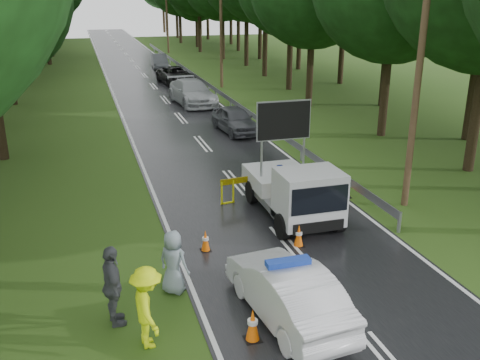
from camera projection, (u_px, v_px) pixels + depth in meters
name	position (u px, v px, depth m)	size (l,w,h in m)	color
ground	(291.00, 247.00, 16.12)	(160.00, 160.00, 0.00)	#294814
road	(153.00, 86.00, 43.22)	(7.00, 140.00, 0.02)	black
guardrail	(199.00, 78.00, 43.73)	(0.12, 60.06, 0.70)	gray
utility_pole_near	(420.00, 63.00, 17.63)	(1.40, 0.24, 10.00)	#493622
utility_pole_mid	(221.00, 22.00, 41.12)	(1.40, 0.24, 10.00)	#493622
utility_pole_far	(167.00, 10.00, 64.60)	(1.40, 0.24, 10.00)	#493622
police_sedan	(287.00, 292.00, 12.42)	(1.93, 4.36, 1.53)	silver
work_truck	(295.00, 191.00, 17.79)	(2.14, 4.75, 3.77)	gray
barrier	(250.00, 182.00, 19.49)	(2.31, 0.31, 0.96)	#D4D80B
officer	(290.00, 193.00, 17.81)	(0.69, 0.45, 1.89)	yellow
civilian	(281.00, 187.00, 18.77)	(0.78, 0.61, 1.61)	#172A98
bystander_left	(147.00, 307.00, 11.38)	(1.21, 0.70, 1.88)	#E0FF0D
bystander_mid	(113.00, 286.00, 12.10)	(1.16, 0.48, 1.97)	#414349
bystander_right	(173.00, 262.00, 13.46)	(0.83, 0.54, 1.69)	gray
queue_car_first	(235.00, 120.00, 29.02)	(1.64, 4.07, 1.39)	#404147
queue_car_second	(192.00, 92.00, 36.20)	(2.27, 5.59, 1.62)	#9FA2A6
queue_car_third	(176.00, 75.00, 44.10)	(2.32, 5.03, 1.40)	black
queue_car_fourth	(160.00, 61.00, 53.28)	(1.43, 4.11, 1.35)	#3F4347
cone_near_left	(253.00, 325.00, 11.71)	(0.37, 0.37, 0.79)	black
cone_center	(299.00, 236.00, 16.07)	(0.34, 0.34, 0.72)	black
cone_far	(302.00, 201.00, 18.62)	(0.39, 0.39, 0.83)	black
cone_left_mid	(205.00, 241.00, 15.79)	(0.32, 0.32, 0.67)	black
cone_right	(346.00, 188.00, 19.89)	(0.36, 0.36, 0.76)	black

